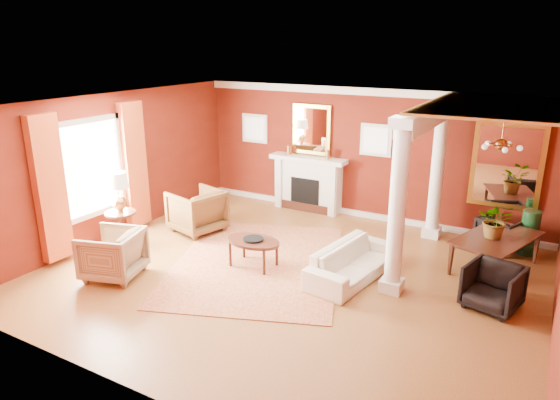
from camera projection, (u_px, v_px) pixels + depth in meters
The scene contains 27 objects.
ground at pixel (290, 275), 8.59m from camera, with size 8.00×8.00×0.00m, color brown.
room_shell at pixel (290, 161), 7.98m from camera, with size 8.04×7.04×2.92m.
fireplace at pixel (308, 183), 11.76m from camera, with size 1.85×0.42×1.29m.
overmantel_mirror at pixel (311, 130), 11.49m from camera, with size 0.95×0.07×1.15m.
flank_window_left at pixel (255, 128), 12.25m from camera, with size 0.70×0.07×0.70m.
flank_window_right at pixel (376, 140), 10.80m from camera, with size 0.70×0.07×0.70m.
left_window at pixel (95, 175), 9.48m from camera, with size 0.21×2.55×2.60m.
column_front at pixel (397, 207), 7.61m from camera, with size 0.36×0.36×2.80m.
column_back at pixel (438, 169), 9.85m from camera, with size 0.36×0.36×2.80m.
header_beam at pixel (430, 116), 8.58m from camera, with size 0.30×3.20×0.32m, color white.
amber_ceiling at pixel (503, 106), 7.84m from camera, with size 2.30×3.40×0.04m, color #C8853B.
dining_mirror at pixel (507, 166), 9.63m from camera, with size 1.30×0.07×1.70m.
chandelier at pixel (501, 145), 8.05m from camera, with size 0.60×0.62×0.75m.
crown_trim at pixel (367, 92), 10.61m from camera, with size 8.00×0.08×0.16m, color white.
base_trim at pixel (361, 214), 11.45m from camera, with size 8.00×0.08×0.12m, color white.
rug at pixel (257, 263), 9.05m from camera, with size 2.90×3.87×0.02m, color maroon.
sofa at pixel (353, 257), 8.39m from camera, with size 1.96×0.57×0.77m, color white.
armchair_leopard at pixel (197, 209), 10.43m from camera, with size 0.97×0.91×1.00m, color black.
armchair_stripe at pixel (112, 252), 8.40m from camera, with size 0.89×0.83×0.92m, color tan.
coffee_table at pixel (253, 242), 8.79m from camera, with size 1.00×1.00×0.50m.
coffee_book at pixel (250, 234), 8.73m from camera, with size 0.17×0.02×0.23m, color #32190E.
side_table at pixel (119, 197), 9.56m from camera, with size 0.59×0.59×1.48m.
dining_table at pixel (498, 244), 8.66m from camera, with size 1.73×0.61×0.96m, color #32190E.
dining_chair_near at pixel (493, 285), 7.42m from camera, with size 0.74×0.69×0.76m, color black.
dining_chair_far at pixel (500, 232), 9.54m from camera, with size 0.71×0.66×0.73m, color black.
green_urn at pixel (529, 237), 9.34m from camera, with size 0.36×0.36×0.87m.
potted_plant at pixel (498, 204), 8.42m from camera, with size 0.57×0.63×0.50m, color #26591E.
Camera 1 is at (3.68, -6.87, 3.84)m, focal length 32.00 mm.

